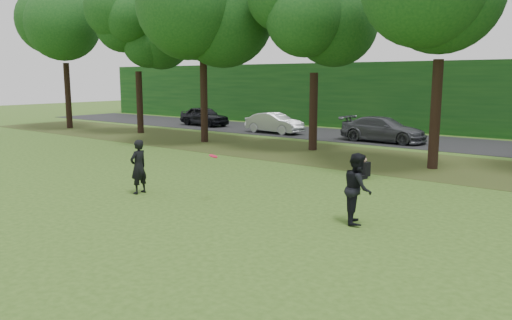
# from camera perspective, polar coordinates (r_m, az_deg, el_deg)

# --- Properties ---
(ground) EXTENTS (120.00, 120.00, 0.00)m
(ground) POSITION_cam_1_polar(r_m,az_deg,el_deg) (14.73, -12.37, -6.03)
(ground) COLOR #35541A
(ground) RESTS_ON ground
(leaf_litter) EXTENTS (60.00, 7.00, 0.01)m
(leaf_litter) POSITION_cam_1_polar(r_m,az_deg,el_deg) (24.89, 11.28, 0.30)
(leaf_litter) COLOR #4A401A
(leaf_litter) RESTS_ON ground
(street) EXTENTS (70.00, 7.00, 0.02)m
(street) POSITION_cam_1_polar(r_m,az_deg,el_deg) (32.18, 17.74, 2.08)
(street) COLOR black
(street) RESTS_ON ground
(far_hedge) EXTENTS (70.00, 3.00, 5.00)m
(far_hedge) POSITION_cam_1_polar(r_m,az_deg,el_deg) (37.66, 21.15, 6.71)
(far_hedge) COLOR #134216
(far_hedge) RESTS_ON ground
(player_left) EXTENTS (0.49, 0.70, 1.83)m
(player_left) POSITION_cam_1_polar(r_m,az_deg,el_deg) (17.16, -13.28, -0.76)
(player_left) COLOR black
(player_left) RESTS_ON ground
(player_right) EXTENTS (1.08, 1.16, 1.91)m
(player_right) POSITION_cam_1_polar(r_m,az_deg,el_deg) (13.57, 11.54, -3.19)
(player_right) COLOR black
(player_right) RESTS_ON ground
(parked_cars) EXTENTS (37.00, 3.33, 1.53)m
(parked_cars) POSITION_cam_1_polar(r_m,az_deg,el_deg) (31.09, 15.82, 3.29)
(parked_cars) COLOR black
(parked_cars) RESTS_ON street
(frisbee) EXTENTS (0.37, 0.38, 0.12)m
(frisbee) POSITION_cam_1_polar(r_m,az_deg,el_deg) (15.56, -4.90, 0.45)
(frisbee) COLOR red
(frisbee) RESTS_ON ground
(seated_person) EXTENTS (0.52, 0.78, 0.83)m
(seated_person) POSITION_cam_1_polar(r_m,az_deg,el_deg) (19.75, 12.06, -1.17)
(seated_person) COLOR black
(seated_person) RESTS_ON ground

